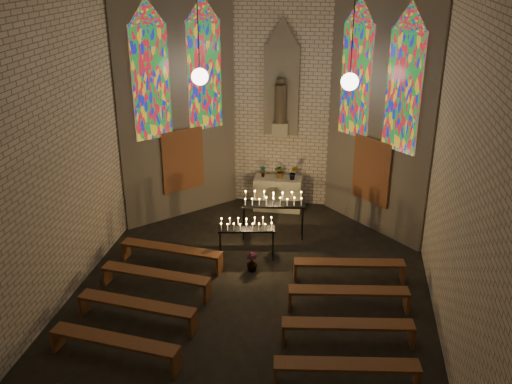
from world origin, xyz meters
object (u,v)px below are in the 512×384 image
(altar, at_px, (278,194))
(votive_stand_right, at_px, (273,201))
(votive_stand_left, at_px, (246,227))
(aisle_flower_pot, at_px, (252,262))

(altar, bearing_deg, votive_stand_right, -86.80)
(altar, relative_size, votive_stand_left, 0.97)
(altar, xyz_separation_m, votive_stand_left, (-0.39, -3.10, 0.39))
(altar, height_order, votive_stand_right, votive_stand_right)
(aisle_flower_pot, xyz_separation_m, votive_stand_left, (-0.23, 0.58, 0.66))
(altar, relative_size, aisle_flower_pot, 3.01)
(votive_stand_left, bearing_deg, aisle_flower_pot, -78.36)
(altar, xyz_separation_m, aisle_flower_pot, (-0.17, -3.67, -0.27))
(votive_stand_left, height_order, votive_stand_right, votive_stand_right)
(aisle_flower_pot, distance_m, votive_stand_left, 0.90)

